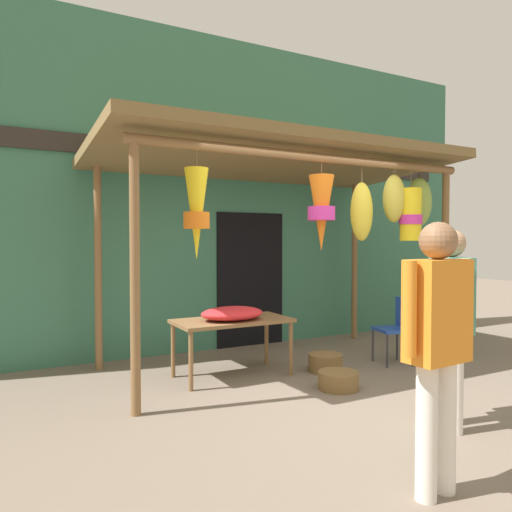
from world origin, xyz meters
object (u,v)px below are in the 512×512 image
object	(u,v)px
shopper_by_bananas	(451,312)
wicker_basket_by_table	(325,363)
display_table	(232,325)
folding_chair	(398,324)
vendor_in_orange	(437,335)
wicker_basket_spare	(338,380)
flower_heap_on_table	(234,313)

from	to	relation	value
shopper_by_bananas	wicker_basket_by_table	bearing A→B (deg)	85.57
display_table	wicker_basket_by_table	distance (m)	1.24
folding_chair	vendor_in_orange	xyz separation A→B (m)	(-2.17, -2.52, 0.50)
wicker_basket_spare	shopper_by_bananas	bearing A→B (deg)	-83.90
flower_heap_on_table	wicker_basket_by_table	xyz separation A→B (m)	(1.10, -0.28, -0.64)
wicker_basket_by_table	shopper_by_bananas	distance (m)	2.14
flower_heap_on_table	vendor_in_orange	bearing A→B (deg)	-90.29
display_table	flower_heap_on_table	distance (m)	0.16
display_table	vendor_in_orange	world-z (taller)	vendor_in_orange
flower_heap_on_table	wicker_basket_by_table	distance (m)	1.30
display_table	wicker_basket_by_table	bearing A→B (deg)	-17.64
display_table	shopper_by_bananas	bearing A→B (deg)	-67.88
vendor_in_orange	shopper_by_bananas	size ratio (longest dim) A/B	1.01
display_table	folding_chair	xyz separation A→B (m)	(2.14, -0.46, -0.10)
vendor_in_orange	shopper_by_bananas	world-z (taller)	vendor_in_orange
folding_chair	vendor_in_orange	distance (m)	3.36
wicker_basket_by_table	wicker_basket_spare	world-z (taller)	wicker_basket_by_table
wicker_basket_spare	vendor_in_orange	bearing A→B (deg)	-112.11
folding_chair	shopper_by_bananas	distance (m)	2.24
wicker_basket_by_table	shopper_by_bananas	xyz separation A→B (m)	(-0.15, -1.94, 0.88)
wicker_basket_by_table	wicker_basket_spare	bearing A→B (deg)	-115.01
wicker_basket_spare	vendor_in_orange	world-z (taller)	vendor_in_orange
folding_chair	wicker_basket_by_table	size ratio (longest dim) A/B	2.04
folding_chair	display_table	bearing A→B (deg)	167.80
display_table	vendor_in_orange	bearing A→B (deg)	-90.58
wicker_basket_spare	display_table	bearing A→B (deg)	129.16
display_table	shopper_by_bananas	xyz separation A→B (m)	(0.93, -2.29, 0.39)
wicker_basket_spare	shopper_by_bananas	size ratio (longest dim) A/B	0.26
folding_chair	wicker_basket_spare	world-z (taller)	folding_chair
vendor_in_orange	folding_chair	bearing A→B (deg)	49.27
flower_heap_on_table	wicker_basket_spare	distance (m)	1.37
folding_chair	wicker_basket_by_table	xyz separation A→B (m)	(-1.06, 0.12, -0.40)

